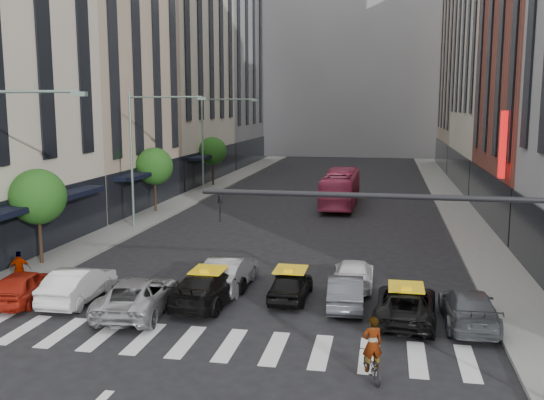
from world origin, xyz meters
The scene contains 29 objects.
ground centered at (0.00, 0.00, 0.00)m, with size 160.00×160.00×0.00m, color black.
sidewalk_left centered at (-11.50, 30.00, 0.07)m, with size 3.00×96.00×0.15m, color slate.
sidewalk_right centered at (11.50, 30.00, 0.07)m, with size 3.00×96.00×0.15m, color slate.
building_left_b centered at (-17.00, 28.00, 12.00)m, with size 8.00×16.00×24.00m, color tan.
building_left_c centered at (-17.00, 46.00, 18.00)m, with size 8.00×20.00×36.00m, color beige.
building_left_d centered at (-17.00, 65.00, 15.00)m, with size 8.00×18.00×30.00m, color gray.
building_right_d centered at (17.00, 65.00, 14.00)m, with size 8.00×18.00×28.00m, color tan.
building_far centered at (0.00, 85.00, 18.00)m, with size 30.00×10.00×36.00m, color gray.
tree_near centered at (-11.80, 10.00, 3.65)m, with size 2.88×2.88×4.95m.
tree_mid centered at (-11.80, 26.00, 3.65)m, with size 2.88×2.88×4.95m.
tree_far centered at (-11.80, 42.00, 3.65)m, with size 2.88×2.88×4.95m.
streetlamp_mid centered at (-10.04, 20.00, 5.90)m, with size 5.38×0.25×9.00m.
streetlamp_far centered at (-10.04, 36.00, 5.90)m, with size 5.38×0.25×9.00m.
traffic_signal centered at (7.69, -1.00, 4.47)m, with size 10.10×0.20×6.00m.
liberty_sign centered at (12.60, 20.00, 6.00)m, with size 0.30×0.70×4.00m.
car_red centered at (-9.20, 4.43, 0.71)m, with size 1.67×4.14×1.41m, color #9F1C0E.
car_white_front centered at (-7.00, 4.97, 0.75)m, with size 1.58×4.53×1.49m, color silver.
car_silver centered at (-3.89, 4.08, 0.73)m, with size 2.44×5.29×1.47m, color #9D9DA2.
taxi_left centered at (-1.40, 5.64, 0.73)m, with size 2.06×5.06×1.47m, color black.
taxi_center centered at (1.90, 6.87, 0.66)m, with size 1.56×3.88×1.32m, color black.
car_grey_mid centered at (4.30, 6.38, 0.68)m, with size 1.43×4.11×1.35m, color #43454C.
taxi_right centered at (6.70, 5.10, 0.68)m, with size 2.26×4.89×1.36m, color black.
car_grey_curb centered at (9.05, 5.08, 0.70)m, with size 1.95×4.80×1.39m, color #43474B.
car_row2_left centered at (-1.10, 7.92, 0.77)m, with size 1.63×4.69×1.54m, color gray.
car_row2_right centered at (4.47, 9.23, 0.64)m, with size 1.79×4.39×1.28m, color white.
bus centered at (2.14, 31.86, 1.49)m, with size 2.50×10.67×2.97m, color #BB375C.
motorcycle centered at (5.54, -0.26, 0.42)m, with size 0.56×1.61×0.85m, color black.
rider centered at (5.54, -0.26, 1.72)m, with size 0.64×0.42×1.75m, color gray.
pedestrian_far centered at (-10.40, 5.97, 0.97)m, with size 0.97×0.40×1.65m, color gray.
Camera 1 is at (5.81, -18.04, 8.32)m, focal length 40.00 mm.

